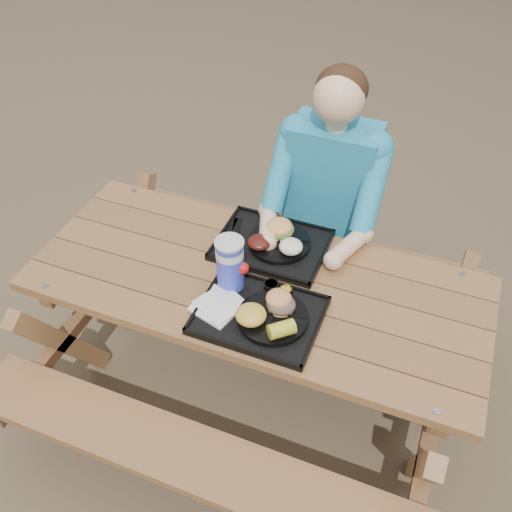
% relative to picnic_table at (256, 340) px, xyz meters
% --- Properties ---
extents(ground, '(60.00, 60.00, 0.00)m').
position_rel_picnic_table_xyz_m(ground, '(0.00, 0.00, -0.38)').
color(ground, '#999999').
rests_on(ground, ground).
extents(picnic_table, '(1.80, 1.49, 0.75)m').
position_rel_picnic_table_xyz_m(picnic_table, '(0.00, 0.00, 0.00)').
color(picnic_table, '#999999').
rests_on(picnic_table, ground).
extents(tray_near, '(0.45, 0.35, 0.02)m').
position_rel_picnic_table_xyz_m(tray_near, '(0.08, -0.18, 0.39)').
color(tray_near, black).
rests_on(tray_near, picnic_table).
extents(tray_far, '(0.45, 0.35, 0.02)m').
position_rel_picnic_table_xyz_m(tray_far, '(-0.01, 0.20, 0.39)').
color(tray_far, black).
rests_on(tray_far, picnic_table).
extents(plate_near, '(0.26, 0.26, 0.02)m').
position_rel_picnic_table_xyz_m(plate_near, '(0.14, -0.18, 0.41)').
color(plate_near, black).
rests_on(plate_near, tray_near).
extents(plate_far, '(0.26, 0.26, 0.02)m').
position_rel_picnic_table_xyz_m(plate_far, '(0.02, 0.21, 0.41)').
color(plate_far, black).
rests_on(plate_far, tray_far).
extents(napkin_stack, '(0.20, 0.20, 0.02)m').
position_rel_picnic_table_xyz_m(napkin_stack, '(-0.07, -0.20, 0.40)').
color(napkin_stack, silver).
rests_on(napkin_stack, tray_near).
extents(soda_cup, '(0.10, 0.10, 0.21)m').
position_rel_picnic_table_xyz_m(soda_cup, '(-0.07, -0.07, 0.50)').
color(soda_cup, '#1B2CD1').
rests_on(soda_cup, tray_near).
extents(condiment_bbq, '(0.06, 0.06, 0.03)m').
position_rel_picnic_table_xyz_m(condiment_bbq, '(0.08, -0.04, 0.41)').
color(condiment_bbq, '#330A05').
rests_on(condiment_bbq, tray_near).
extents(condiment_mustard, '(0.05, 0.05, 0.03)m').
position_rel_picnic_table_xyz_m(condiment_mustard, '(0.14, -0.05, 0.41)').
color(condiment_mustard, yellow).
rests_on(condiment_mustard, tray_near).
extents(sandwich, '(0.10, 0.10, 0.10)m').
position_rel_picnic_table_xyz_m(sandwich, '(0.15, -0.14, 0.47)').
color(sandwich, '#D7904C').
rests_on(sandwich, plate_near).
extents(mac_cheese, '(0.11, 0.11, 0.06)m').
position_rel_picnic_table_xyz_m(mac_cheese, '(0.07, -0.23, 0.44)').
color(mac_cheese, gold).
rests_on(mac_cheese, plate_near).
extents(corn_cob, '(0.13, 0.13, 0.06)m').
position_rel_picnic_table_xyz_m(corn_cob, '(0.20, -0.25, 0.44)').
color(corn_cob, gold).
rests_on(corn_cob, plate_near).
extents(cutlery_far, '(0.08, 0.18, 0.01)m').
position_rel_picnic_table_xyz_m(cutlery_far, '(-0.18, 0.22, 0.40)').
color(cutlery_far, black).
rests_on(cutlery_far, tray_far).
extents(burger, '(0.11, 0.11, 0.10)m').
position_rel_picnic_table_xyz_m(burger, '(0.00, 0.26, 0.47)').
color(burger, '#F39E55').
rests_on(burger, plate_far).
extents(baked_beans, '(0.10, 0.10, 0.04)m').
position_rel_picnic_table_xyz_m(baked_beans, '(-0.05, 0.15, 0.44)').
color(baked_beans, '#4A140E').
rests_on(baked_beans, plate_far).
extents(potato_salad, '(0.10, 0.10, 0.05)m').
position_rel_picnic_table_xyz_m(potato_salad, '(0.08, 0.17, 0.44)').
color(potato_salad, white).
rests_on(potato_salad, plate_far).
extents(diner, '(0.48, 0.84, 1.28)m').
position_rel_picnic_table_xyz_m(diner, '(0.12, 0.59, 0.27)').
color(diner, '#1A8FB6').
rests_on(diner, ground).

